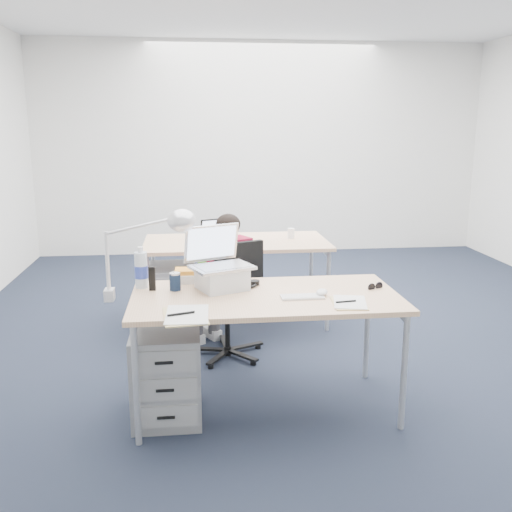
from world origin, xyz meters
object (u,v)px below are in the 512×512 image
at_px(silver_laptop, 222,259).
at_px(dark_laptop, 221,231).
at_px(desk_lamp, 136,253).
at_px(book_stack, 189,275).
at_px(water_bottle, 141,267).
at_px(cordless_phone, 152,279).
at_px(drawer_pedestal_near, 167,372).
at_px(drawer_pedestal_far, 172,297).
at_px(headphones, 245,284).
at_px(seated_person, 220,283).
at_px(sunglasses, 375,287).
at_px(far_cup, 291,233).
at_px(office_chair, 229,324).
at_px(bear_figurine, 202,270).
at_px(desk_near, 266,302).
at_px(desk_far, 236,246).
at_px(computer_mouse, 322,292).
at_px(wireless_keyboard, 302,297).
at_px(can_koozie, 175,281).

bearing_deg(silver_laptop, dark_laptop, 64.81).
bearing_deg(desk_lamp, book_stack, 62.09).
height_order(silver_laptop, water_bottle, silver_laptop).
xyz_separation_m(book_stack, cordless_phone, (-0.22, -0.17, 0.03)).
relative_size(drawer_pedestal_near, water_bottle, 2.12).
bearing_deg(drawer_pedestal_far, headphones, -68.79).
bearing_deg(drawer_pedestal_near, headphones, 25.18).
xyz_separation_m(seated_person, desk_lamp, (-0.52, -0.96, 0.46)).
bearing_deg(sunglasses, drawer_pedestal_far, 108.62).
distance_m(headphones, book_stack, 0.38).
relative_size(seated_person, far_cup, 12.11).
xyz_separation_m(office_chair, cordless_phone, (-0.51, -0.64, 0.54)).
bearing_deg(far_cup, bear_figurine, -120.88).
bearing_deg(desk_lamp, cordless_phone, 80.34).
bearing_deg(cordless_phone, silver_laptop, 3.56).
distance_m(desk_near, desk_far, 1.64).
bearing_deg(water_bottle, headphones, -3.93).
height_order(seated_person, computer_mouse, seated_person).
bearing_deg(drawer_pedestal_near, water_bottle, 118.58).
distance_m(water_bottle, dark_laptop, 1.42).
bearing_deg(drawer_pedestal_near, sunglasses, 3.81).
bearing_deg(wireless_keyboard, can_koozie, 161.52).
height_order(drawer_pedestal_far, bear_figurine, bear_figurine).
relative_size(wireless_keyboard, computer_mouse, 2.37).
height_order(computer_mouse, book_stack, book_stack).
height_order(can_koozie, far_cup, can_koozie).
xyz_separation_m(seated_person, far_cup, (0.68, 0.75, 0.23)).
xyz_separation_m(desk_far, water_bottle, (-0.70, -1.40, 0.18)).
distance_m(drawer_pedestal_far, wireless_keyboard, 1.84).
bearing_deg(far_cup, silver_laptop, -114.25).
bearing_deg(office_chair, desk_lamp, -148.14).
xyz_separation_m(computer_mouse, can_koozie, (-0.87, 0.21, 0.04)).
bearing_deg(desk_near, desk_far, 91.72).
bearing_deg(seated_person, headphones, -109.95).
relative_size(headphones, far_cup, 2.24).
bearing_deg(seated_person, cordless_phone, -148.83).
distance_m(desk_far, computer_mouse, 1.73).
relative_size(drawer_pedestal_near, dark_laptop, 1.85).
xyz_separation_m(wireless_keyboard, sunglasses, (0.49, 0.14, 0.01)).
xyz_separation_m(office_chair, water_bottle, (-0.58, -0.57, 0.60)).
xyz_separation_m(office_chair, silver_laptop, (-0.08, -0.66, 0.66)).
bearing_deg(bear_figurine, wireless_keyboard, -60.55).
relative_size(drawer_pedestal_far, headphones, 2.74).
height_order(wireless_keyboard, desk_lamp, desk_lamp).
bearing_deg(desk_far, wireless_keyboard, -81.52).
height_order(drawer_pedestal_near, computer_mouse, computer_mouse).
bearing_deg(seated_person, office_chair, -96.58).
relative_size(silver_laptop, dark_laptop, 1.28).
distance_m(desk_near, office_chair, 0.94).
bearing_deg(bear_figurine, water_bottle, 169.42).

